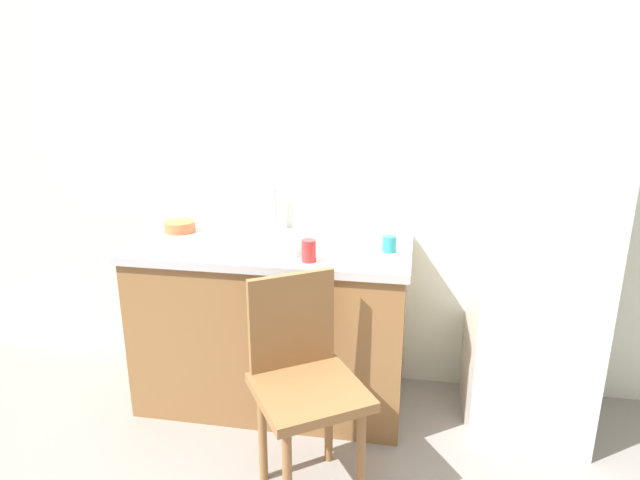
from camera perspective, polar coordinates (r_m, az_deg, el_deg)
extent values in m
cube|color=silver|center=(2.85, 4.13, 8.70)|extent=(4.80, 0.10, 2.47)
cube|color=olive|center=(2.83, -4.87, -9.03)|extent=(1.31, 0.60, 0.81)
cube|color=#B7B7BC|center=(2.67, -5.09, -0.85)|extent=(1.35, 0.64, 0.04)
cylinder|color=#B7B7BC|center=(2.88, -4.74, 3.20)|extent=(0.02, 0.02, 0.22)
cube|color=silver|center=(2.68, 21.56, -3.21)|extent=(0.53, 0.57, 1.55)
cylinder|color=olive|center=(2.27, 4.26, -21.78)|extent=(0.04, 0.04, 0.45)
cylinder|color=olive|center=(2.40, -6.02, -19.37)|extent=(0.04, 0.04, 0.45)
cylinder|color=olive|center=(2.49, 0.92, -17.84)|extent=(0.04, 0.04, 0.45)
cube|color=olive|center=(2.19, -1.10, -15.53)|extent=(0.55, 0.55, 0.04)
cube|color=olive|center=(2.23, -2.95, -8.38)|extent=(0.32, 0.22, 0.40)
cube|color=white|center=(2.57, -5.06, -0.52)|extent=(0.28, 0.20, 0.05)
cylinder|color=#C67042|center=(2.96, -14.42, 1.37)|extent=(0.16, 0.16, 0.05)
cylinder|color=red|center=(2.40, -1.19, -1.13)|extent=(0.07, 0.07, 0.10)
cylinder|color=teal|center=(2.56, 7.25, -0.40)|extent=(0.07, 0.07, 0.07)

